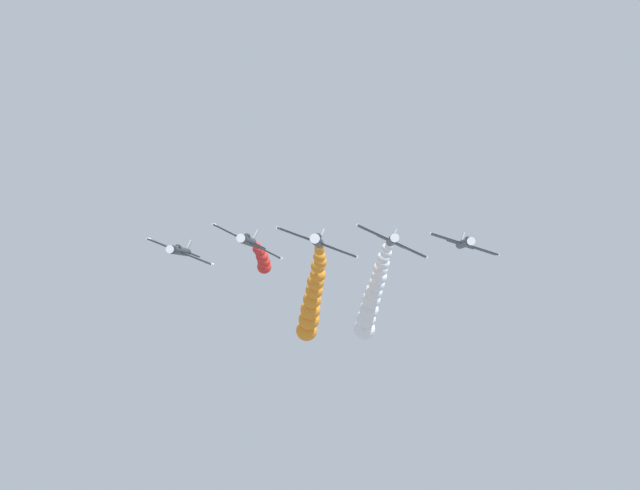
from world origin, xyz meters
The scene contains 8 objects.
airplane_lead centered at (-0.17, 11.17, 113.07)m, with size 9.09×10.35×3.66m.
smoke_trail_lead centered at (1.96, -17.54, 105.41)m, with size 5.44×30.19×13.92m.
airplane_left_inner centered at (-8.86, 1.24, 113.69)m, with size 8.80×10.35×4.40m.
smoke_trail_left_inner centered at (-7.02, -28.47, 105.43)m, with size 5.32×31.90×15.32m.
airplane_right_inner centered at (8.74, 2.06, 113.64)m, with size 8.70×10.35×4.62m.
smoke_trail_right_inner centered at (8.91, -14.95, 111.85)m, with size 2.23×14.64×4.17m.
airplane_left_outer centered at (-18.77, -6.78, 113.70)m, with size 9.21×10.35×3.44m.
airplane_right_outer centered at (18.90, -6.24, 112.74)m, with size 9.02×10.35×3.86m.
Camera 1 is at (-3.97, 94.88, 108.69)m, focal length 43.24 mm.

